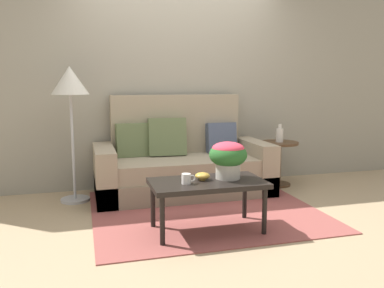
{
  "coord_description": "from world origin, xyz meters",
  "views": [
    {
      "loc": [
        -1.16,
        -3.7,
        1.28
      ],
      "look_at": [
        -0.12,
        0.04,
        0.68
      ],
      "focal_mm": 37.04,
      "sensor_mm": 36.0,
      "label": 1
    }
  ],
  "objects_px": {
    "floor_lamp": "(70,89)",
    "coffee_mug": "(187,179)",
    "potted_plant": "(228,156)",
    "snack_bowl": "(203,176)",
    "side_table": "(279,155)",
    "coffee_table": "(207,186)",
    "couch": "(181,165)",
    "table_vase": "(280,135)"
  },
  "relations": [
    {
      "from": "floor_lamp",
      "to": "coffee_mug",
      "type": "bearing_deg",
      "value": -54.35
    },
    {
      "from": "floor_lamp",
      "to": "potted_plant",
      "type": "xyz_separation_m",
      "value": [
        1.33,
        -1.21,
        -0.57
      ]
    },
    {
      "from": "snack_bowl",
      "to": "side_table",
      "type": "bearing_deg",
      "value": 41.54
    },
    {
      "from": "coffee_table",
      "to": "coffee_mug",
      "type": "bearing_deg",
      "value": -166.18
    },
    {
      "from": "snack_bowl",
      "to": "coffee_table",
      "type": "bearing_deg",
      "value": -52.91
    },
    {
      "from": "couch",
      "to": "coffee_table",
      "type": "height_order",
      "value": "couch"
    },
    {
      "from": "couch",
      "to": "coffee_mug",
      "type": "bearing_deg",
      "value": -102.13
    },
    {
      "from": "couch",
      "to": "snack_bowl",
      "type": "xyz_separation_m",
      "value": [
        -0.12,
        -1.22,
        0.15
      ]
    },
    {
      "from": "table_vase",
      "to": "side_table",
      "type": "bearing_deg",
      "value": 59.72
    },
    {
      "from": "couch",
      "to": "floor_lamp",
      "type": "height_order",
      "value": "floor_lamp"
    },
    {
      "from": "couch",
      "to": "table_vase",
      "type": "height_order",
      "value": "couch"
    },
    {
      "from": "side_table",
      "to": "floor_lamp",
      "type": "distance_m",
      "value": 2.61
    },
    {
      "from": "coffee_mug",
      "to": "snack_bowl",
      "type": "relative_size",
      "value": 0.91
    },
    {
      "from": "floor_lamp",
      "to": "side_table",
      "type": "bearing_deg",
      "value": 0.48
    },
    {
      "from": "snack_bowl",
      "to": "table_vase",
      "type": "xyz_separation_m",
      "value": [
        1.37,
        1.21,
        0.16
      ]
    },
    {
      "from": "coffee_table",
      "to": "side_table",
      "type": "xyz_separation_m",
      "value": [
        1.35,
        1.27,
        -0.02
      ]
    },
    {
      "from": "couch",
      "to": "coffee_table",
      "type": "distance_m",
      "value": 1.27
    },
    {
      "from": "couch",
      "to": "snack_bowl",
      "type": "bearing_deg",
      "value": -95.39
    },
    {
      "from": "coffee_table",
      "to": "potted_plant",
      "type": "distance_m",
      "value": 0.32
    },
    {
      "from": "potted_plant",
      "to": "coffee_mug",
      "type": "height_order",
      "value": "potted_plant"
    },
    {
      "from": "coffee_mug",
      "to": "table_vase",
      "type": "distance_m",
      "value": 2.02
    },
    {
      "from": "snack_bowl",
      "to": "coffee_mug",
      "type": "bearing_deg",
      "value": -151.49
    },
    {
      "from": "potted_plant",
      "to": "table_vase",
      "type": "bearing_deg",
      "value": 46.76
    },
    {
      "from": "potted_plant",
      "to": "couch",
      "type": "bearing_deg",
      "value": 95.33
    },
    {
      "from": "floor_lamp",
      "to": "table_vase",
      "type": "distance_m",
      "value": 2.53
    },
    {
      "from": "side_table",
      "to": "snack_bowl",
      "type": "xyz_separation_m",
      "value": [
        -1.38,
        -1.22,
        0.1
      ]
    },
    {
      "from": "potted_plant",
      "to": "coffee_mug",
      "type": "xyz_separation_m",
      "value": [
        -0.4,
        -0.08,
        -0.16
      ]
    },
    {
      "from": "coffee_table",
      "to": "potted_plant",
      "type": "xyz_separation_m",
      "value": [
        0.2,
        0.04,
        0.25
      ]
    },
    {
      "from": "snack_bowl",
      "to": "potted_plant",
      "type": "bearing_deg",
      "value": -1.62
    },
    {
      "from": "floor_lamp",
      "to": "table_vase",
      "type": "height_order",
      "value": "floor_lamp"
    },
    {
      "from": "snack_bowl",
      "to": "table_vase",
      "type": "relative_size",
      "value": 0.58
    },
    {
      "from": "coffee_table",
      "to": "table_vase",
      "type": "height_order",
      "value": "table_vase"
    },
    {
      "from": "couch",
      "to": "side_table",
      "type": "xyz_separation_m",
      "value": [
        1.27,
        -0.0,
        0.05
      ]
    },
    {
      "from": "couch",
      "to": "coffee_mug",
      "type": "distance_m",
      "value": 1.35
    },
    {
      "from": "couch",
      "to": "potted_plant",
      "type": "relative_size",
      "value": 5.99
    },
    {
      "from": "table_vase",
      "to": "coffee_table",
      "type": "bearing_deg",
      "value": -137.01
    },
    {
      "from": "snack_bowl",
      "to": "table_vase",
      "type": "bearing_deg",
      "value": 41.35
    },
    {
      "from": "floor_lamp",
      "to": "snack_bowl",
      "type": "height_order",
      "value": "floor_lamp"
    },
    {
      "from": "snack_bowl",
      "to": "table_vase",
      "type": "height_order",
      "value": "table_vase"
    },
    {
      "from": "coffee_table",
      "to": "couch",
      "type": "bearing_deg",
      "value": 86.21
    },
    {
      "from": "side_table",
      "to": "floor_lamp",
      "type": "height_order",
      "value": "floor_lamp"
    },
    {
      "from": "potted_plant",
      "to": "table_vase",
      "type": "relative_size",
      "value": 1.48
    }
  ]
}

